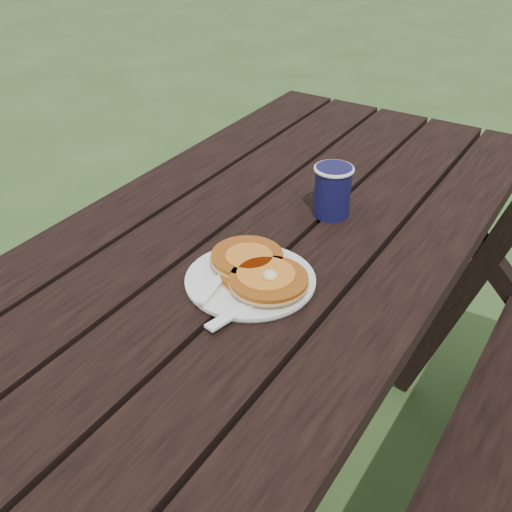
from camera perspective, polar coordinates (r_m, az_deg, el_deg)
The scene contains 7 objects.
ground at distance 1.73m, azimuth -1.70°, elevation -21.43°, with size 60.00×60.00×0.00m, color #314C20.
picnic_table at distance 1.45m, azimuth -1.94°, elevation -12.94°, with size 1.36×1.80×0.75m.
plate at distance 1.13m, azimuth -0.51°, elevation -2.22°, with size 0.22×0.22×0.01m, color white.
pancake_stack at distance 1.12m, azimuth 0.20°, elevation -1.28°, with size 0.20×0.17×0.04m.
knife at distance 1.06m, azimuth -0.65°, elevation -4.30°, with size 0.02×0.18×0.01m, color white.
fork at distance 1.10m, azimuth -3.74°, elevation -2.66°, with size 0.03×0.16×0.01m, color white, non-canonical shape.
coffee_cup at distance 1.33m, azimuth 6.84°, elevation 6.01°, with size 0.08×0.08×0.11m.
Camera 1 is at (0.57, -0.83, 1.41)m, focal length 45.00 mm.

